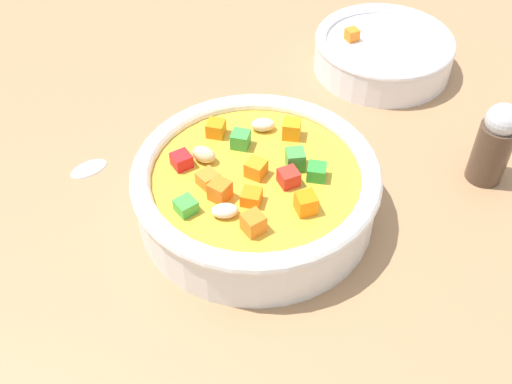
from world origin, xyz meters
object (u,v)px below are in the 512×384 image
pepper_shaker (494,143)px  soup_bowl_main (256,188)px  side_bowl_small (383,52)px  spoon (150,138)px

pepper_shaker → soup_bowl_main: bearing=33.2°
side_bowl_small → pepper_shaker: bearing=132.7°
soup_bowl_main → spoon: 14.32cm
pepper_shaker → side_bowl_small: bearing=-47.3°
spoon → side_bowl_small: side_bowl_small is taller
soup_bowl_main → side_bowl_small: (-5.16, -25.77, -0.79)cm
soup_bowl_main → side_bowl_small: size_ratio=1.36×
spoon → pepper_shaker: 32.11cm
pepper_shaker → spoon: bearing=12.2°
soup_bowl_main → spoon: soup_bowl_main is taller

